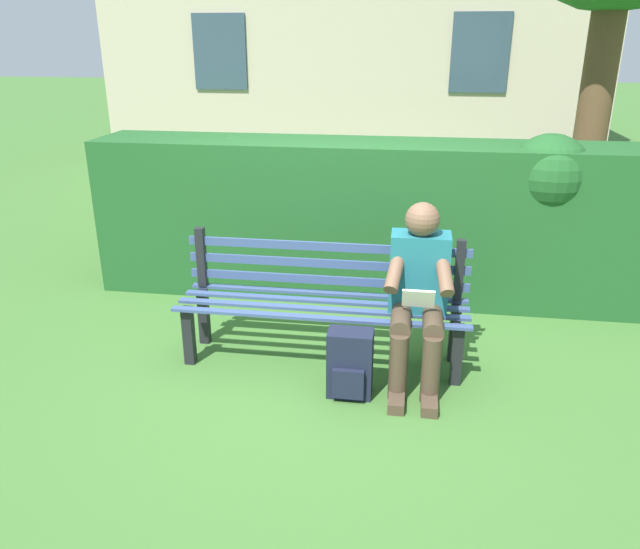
% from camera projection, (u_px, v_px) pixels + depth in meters
% --- Properties ---
extents(ground, '(60.00, 60.00, 0.00)m').
position_uv_depth(ground, '(322.00, 361.00, 4.33)').
color(ground, '#3D6B2D').
extents(park_bench, '(1.97, 0.48, 0.88)m').
position_uv_depth(park_bench, '(324.00, 298.00, 4.24)').
color(park_bench, black).
rests_on(park_bench, ground).
extents(person_seated, '(0.44, 0.73, 1.17)m').
position_uv_depth(person_seated, '(418.00, 291.00, 3.93)').
color(person_seated, '#1E6672').
rests_on(person_seated, ground).
extents(hedge_backdrop, '(4.68, 0.77, 1.44)m').
position_uv_depth(hedge_backdrop, '(373.00, 216.00, 5.27)').
color(hedge_backdrop, '#1E5123').
rests_on(hedge_backdrop, ground).
extents(backpack, '(0.28, 0.25, 0.44)m').
position_uv_depth(backpack, '(350.00, 364.00, 3.86)').
color(backpack, '#191E33').
rests_on(backpack, ground).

